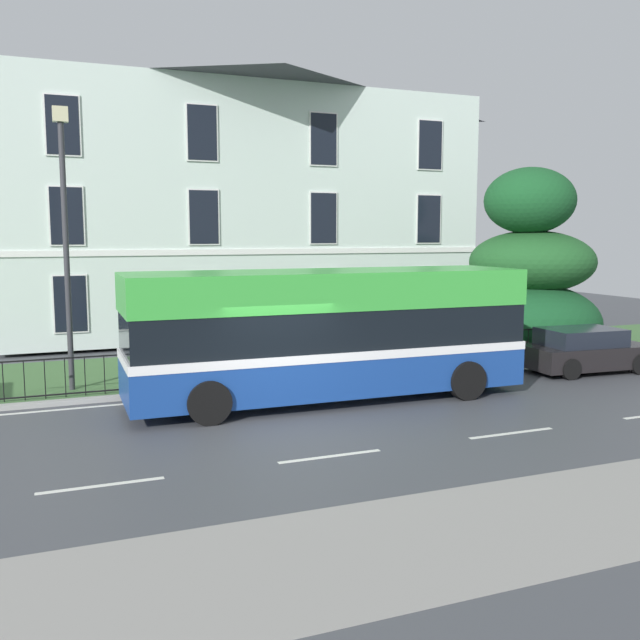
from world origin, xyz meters
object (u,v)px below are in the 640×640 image
litter_bin (527,341)px  street_lamp_post (65,231)px  evergreen_tree (530,283)px  parked_hatchback_00 (585,351)px  single_decker_bus (328,332)px  georgian_townhouse (228,197)px

litter_bin → street_lamp_post: bearing=178.0°
evergreen_tree → street_lamp_post: street_lamp_post is taller
parked_hatchback_00 → litter_bin: (-0.45, 2.06, 0.02)m
single_decker_bus → street_lamp_post: 6.93m
evergreen_tree → street_lamp_post: size_ratio=0.95×
georgian_townhouse → street_lamp_post: 13.57m
georgian_townhouse → parked_hatchback_00: size_ratio=4.86×
single_decker_bus → street_lamp_post: (-5.79, 2.94, 2.43)m
evergreen_tree → parked_hatchback_00: size_ratio=1.74×
georgian_townhouse → evergreen_tree: bearing=-52.3°
georgian_townhouse → litter_bin: size_ratio=17.56×
georgian_townhouse → evergreen_tree: size_ratio=2.80×
evergreen_tree → litter_bin: 2.76m
georgian_townhouse → parked_hatchback_00: 16.45m
single_decker_bus → litter_bin: (7.87, 2.45, -1.01)m
evergreen_tree → parked_hatchback_00: 4.21m
street_lamp_post → litter_bin: size_ratio=6.58×
parked_hatchback_00 → street_lamp_post: bearing=173.2°
street_lamp_post → litter_bin: 14.09m
georgian_townhouse → parked_hatchback_00: bearing=-63.4°
litter_bin → single_decker_bus: bearing=-162.7°
evergreen_tree → street_lamp_post: 15.18m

